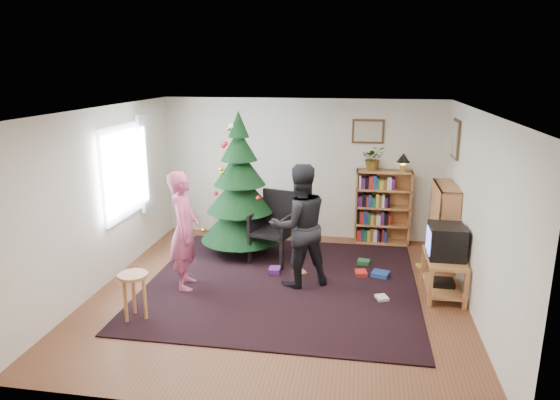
% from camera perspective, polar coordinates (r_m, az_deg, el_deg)
% --- Properties ---
extents(floor, '(5.00, 5.00, 0.00)m').
position_cam_1_polar(floor, '(7.01, -0.16, -10.57)').
color(floor, brown).
rests_on(floor, ground).
extents(ceiling, '(5.00, 5.00, 0.00)m').
position_cam_1_polar(ceiling, '(6.35, -0.18, 10.25)').
color(ceiling, white).
rests_on(ceiling, wall_back).
extents(wall_back, '(5.00, 0.02, 2.50)m').
position_cam_1_polar(wall_back, '(8.98, 2.47, 3.56)').
color(wall_back, silver).
rests_on(wall_back, floor).
extents(wall_front, '(5.00, 0.02, 2.50)m').
position_cam_1_polar(wall_front, '(4.27, -5.79, -9.63)').
color(wall_front, silver).
rests_on(wall_front, floor).
extents(wall_left, '(0.02, 5.00, 2.50)m').
position_cam_1_polar(wall_left, '(7.39, -19.66, 0.21)').
color(wall_left, silver).
rests_on(wall_left, floor).
extents(wall_right, '(0.02, 5.00, 2.50)m').
position_cam_1_polar(wall_right, '(6.65, 21.61, -1.57)').
color(wall_right, silver).
rests_on(wall_right, floor).
extents(rug, '(3.80, 3.60, 0.02)m').
position_cam_1_polar(rug, '(7.27, 0.23, -9.49)').
color(rug, black).
rests_on(rug, floor).
extents(window_pane, '(0.04, 1.20, 1.40)m').
position_cam_1_polar(window_pane, '(7.84, -17.55, 3.07)').
color(window_pane, silver).
rests_on(window_pane, wall_left).
extents(curtain, '(0.06, 0.35, 1.60)m').
position_cam_1_polar(curtain, '(8.44, -15.20, 4.05)').
color(curtain, silver).
rests_on(curtain, wall_left).
extents(picture_back, '(0.55, 0.03, 0.42)m').
position_cam_1_polar(picture_back, '(8.78, 10.04, 7.72)').
color(picture_back, '#4C3319').
rests_on(picture_back, wall_back).
extents(picture_right, '(0.03, 0.50, 0.60)m').
position_cam_1_polar(picture_right, '(8.19, 19.44, 6.59)').
color(picture_right, '#4C3319').
rests_on(picture_right, wall_right).
extents(christmas_tree, '(1.31, 1.31, 2.37)m').
position_cam_1_polar(christmas_tree, '(8.16, -4.60, 0.46)').
color(christmas_tree, '#3F2816').
rests_on(christmas_tree, rug).
extents(bookshelf_back, '(0.95, 0.30, 1.30)m').
position_cam_1_polar(bookshelf_back, '(8.91, 11.65, -0.70)').
color(bookshelf_back, '#B06A3E').
rests_on(bookshelf_back, floor).
extents(bookshelf_right, '(0.30, 0.95, 1.30)m').
position_cam_1_polar(bookshelf_right, '(8.07, 18.16, -2.79)').
color(bookshelf_right, '#B06A3E').
rests_on(bookshelf_right, floor).
extents(tv_stand, '(0.50, 0.89, 0.55)m').
position_cam_1_polar(tv_stand, '(7.19, 18.19, -7.85)').
color(tv_stand, '#B06A3E').
rests_on(tv_stand, floor).
extents(crt_tv, '(0.47, 0.50, 0.44)m').
position_cam_1_polar(crt_tv, '(7.04, 18.46, -4.50)').
color(crt_tv, black).
rests_on(crt_tv, tv_stand).
extents(armchair, '(0.76, 0.77, 1.12)m').
position_cam_1_polar(armchair, '(7.97, -0.64, -2.66)').
color(armchair, black).
rests_on(armchair, rug).
extents(stool, '(0.36, 0.36, 0.60)m').
position_cam_1_polar(stool, '(6.39, -16.39, -9.23)').
color(stool, '#B06A3E').
rests_on(stool, floor).
extents(person_standing, '(0.52, 0.68, 1.68)m').
position_cam_1_polar(person_standing, '(7.02, -10.89, -3.44)').
color(person_standing, '#BA4A72').
rests_on(person_standing, rug).
extents(person_by_chair, '(1.06, 0.98, 1.76)m').
position_cam_1_polar(person_by_chair, '(6.96, 2.22, -2.97)').
color(person_by_chair, black).
rests_on(person_by_chair, rug).
extents(potted_plant, '(0.42, 0.37, 0.42)m').
position_cam_1_polar(potted_plant, '(8.71, 10.62, 4.73)').
color(potted_plant, gray).
rests_on(potted_plant, bookshelf_back).
extents(table_lamp, '(0.23, 0.23, 0.31)m').
position_cam_1_polar(table_lamp, '(8.74, 13.91, 4.55)').
color(table_lamp, '#A57F33').
rests_on(table_lamp, bookshelf_back).
extents(floor_clutter, '(2.41, 1.49, 0.08)m').
position_cam_1_polar(floor_clutter, '(7.61, 8.52, -8.28)').
color(floor_clutter, '#A51E19').
rests_on(floor_clutter, rug).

